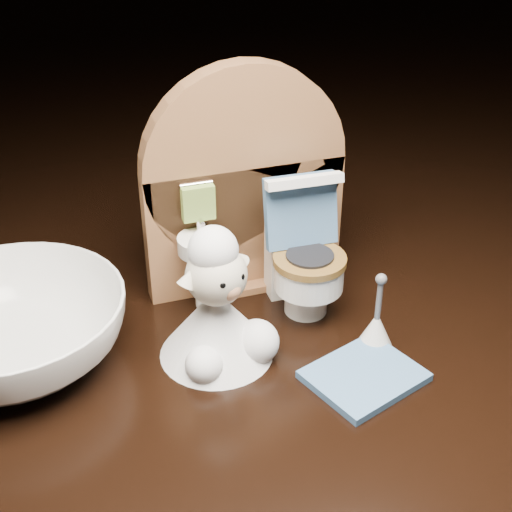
% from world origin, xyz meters
% --- Properties ---
extents(backdrop_panel, '(0.13, 0.05, 0.15)m').
position_xyz_m(backdrop_panel, '(-0.00, 0.06, 0.07)').
color(backdrop_panel, brown).
rests_on(backdrop_panel, ground).
extents(toy_toilet, '(0.05, 0.06, 0.09)m').
position_xyz_m(toy_toilet, '(0.03, 0.03, 0.03)').
color(toy_toilet, white).
rests_on(toy_toilet, ground).
extents(bath_mat, '(0.07, 0.07, 0.00)m').
position_xyz_m(bath_mat, '(0.03, -0.05, 0.00)').
color(bath_mat, '#426A97').
rests_on(bath_mat, ground).
extents(toilet_brush, '(0.02, 0.02, 0.05)m').
position_xyz_m(toilet_brush, '(0.05, -0.03, 0.01)').
color(toilet_brush, white).
rests_on(toilet_brush, ground).
extents(plush_lamb, '(0.07, 0.07, 0.09)m').
position_xyz_m(plush_lamb, '(-0.04, -0.00, 0.03)').
color(plush_lamb, white).
rests_on(plush_lamb, ground).
extents(ceramic_bowl, '(0.17, 0.17, 0.04)m').
position_xyz_m(ceramic_bowl, '(-0.15, 0.03, 0.02)').
color(ceramic_bowl, white).
rests_on(ceramic_bowl, ground).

